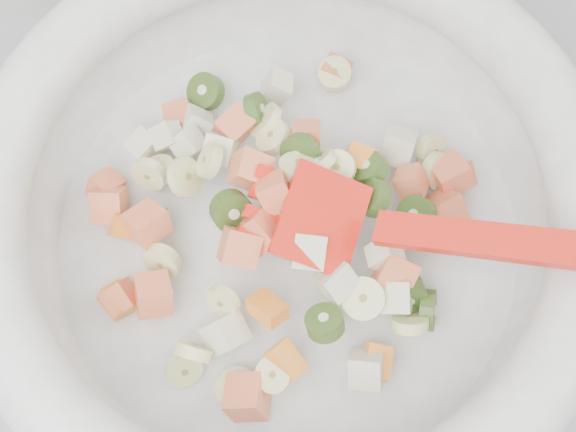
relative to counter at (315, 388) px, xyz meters
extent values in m
cube|color=gray|center=(0.00, 0.00, 0.00)|extent=(2.00, 0.60, 0.90)
cylinder|color=white|center=(-0.02, 0.05, 0.46)|extent=(0.33, 0.33, 0.02)
torus|color=white|center=(-0.02, 0.05, 0.54)|extent=(0.40, 0.40, 0.04)
cylinder|color=#F0E8A0|center=(-0.07, 0.10, 0.50)|extent=(0.03, 0.03, 0.03)
cylinder|color=#F0E8A0|center=(0.04, -0.03, 0.49)|extent=(0.03, 0.02, 0.03)
cylinder|color=#F0E8A0|center=(-0.05, -0.05, 0.49)|extent=(0.03, 0.03, 0.02)
cylinder|color=#F0E8A0|center=(-0.09, 0.09, 0.50)|extent=(0.03, 0.03, 0.03)
cylinder|color=#F0E8A0|center=(-0.11, 0.10, 0.49)|extent=(0.03, 0.02, 0.03)
cylinder|color=#F0E8A0|center=(0.00, 0.08, 0.51)|extent=(0.03, 0.03, 0.03)
cylinder|color=#F0E8A0|center=(0.09, 0.09, 0.48)|extent=(0.03, 0.03, 0.03)
cylinder|color=#F0E8A0|center=(0.01, -0.01, 0.50)|extent=(0.04, 0.04, 0.02)
cylinder|color=#F0E8A0|center=(0.08, 0.07, 0.48)|extent=(0.04, 0.03, 0.03)
cylinder|color=#F0E8A0|center=(-0.01, 0.00, 0.50)|extent=(0.02, 0.03, 0.03)
cylinder|color=#F0E8A0|center=(0.01, 0.07, 0.51)|extent=(0.03, 0.03, 0.02)
cylinder|color=#F0E8A0|center=(-0.10, -0.02, 0.49)|extent=(0.03, 0.02, 0.03)
cylinder|color=#F0E8A0|center=(-0.03, 0.12, 0.50)|extent=(0.03, 0.04, 0.03)
cylinder|color=#F0E8A0|center=(-0.08, -0.05, 0.48)|extent=(0.03, 0.03, 0.01)
cylinder|color=#F0E8A0|center=(-0.11, -0.03, 0.48)|extent=(0.03, 0.02, 0.03)
cylinder|color=#F0E8A0|center=(0.03, 0.16, 0.48)|extent=(0.03, 0.03, 0.02)
cylinder|color=#F0E8A0|center=(-0.02, 0.11, 0.51)|extent=(0.03, 0.04, 0.03)
cylinder|color=#F0E8A0|center=(-0.08, 0.00, 0.50)|extent=(0.03, 0.03, 0.02)
cylinder|color=#F0E8A0|center=(-0.01, 0.07, 0.52)|extent=(0.04, 0.04, 0.02)
cylinder|color=#F0E8A0|center=(0.01, 0.05, 0.51)|extent=(0.04, 0.04, 0.02)
cylinder|color=#F0E8A0|center=(-0.10, 0.11, 0.49)|extent=(0.03, 0.03, 0.02)
cylinder|color=#F0E8A0|center=(-0.11, 0.04, 0.49)|extent=(0.03, 0.03, 0.04)
cube|color=#FF8050|center=(0.08, 0.04, 0.48)|extent=(0.03, 0.04, 0.03)
cube|color=#FF8050|center=(-0.12, 0.07, 0.49)|extent=(0.03, 0.04, 0.03)
cube|color=#FF8050|center=(-0.14, 0.10, 0.48)|extent=(0.03, 0.03, 0.03)
cube|color=#FF8050|center=(-0.14, 0.09, 0.48)|extent=(0.03, 0.03, 0.03)
cube|color=#FF8050|center=(-0.08, 0.15, 0.48)|extent=(0.02, 0.02, 0.02)
cube|color=#FF8050|center=(0.09, 0.06, 0.49)|extent=(0.03, 0.03, 0.03)
cube|color=#FF8050|center=(-0.03, 0.06, 0.52)|extent=(0.03, 0.03, 0.03)
cube|color=#FF8050|center=(-0.04, 0.08, 0.51)|extent=(0.04, 0.03, 0.03)
cube|color=#FF8050|center=(0.10, 0.06, 0.48)|extent=(0.02, 0.03, 0.03)
cube|color=#FF8050|center=(-0.05, 0.12, 0.50)|extent=(0.03, 0.03, 0.02)
cube|color=#FF8050|center=(0.00, 0.10, 0.50)|extent=(0.02, 0.03, 0.03)
cube|color=#FF8050|center=(-0.04, 0.04, 0.51)|extent=(0.04, 0.03, 0.04)
cube|color=#FF8050|center=(-0.07, -0.05, 0.48)|extent=(0.03, 0.03, 0.03)
cube|color=#FF8050|center=(0.07, 0.03, 0.48)|extent=(0.03, 0.03, 0.03)
cube|color=#FF8050|center=(-0.12, 0.02, 0.49)|extent=(0.03, 0.03, 0.03)
cube|color=#FF8050|center=(-0.06, 0.03, 0.51)|extent=(0.03, 0.03, 0.03)
cube|color=#FF8050|center=(0.06, 0.06, 0.49)|extent=(0.03, 0.03, 0.03)
cube|color=#FF8050|center=(0.03, 0.16, 0.48)|extent=(0.03, 0.03, 0.02)
cube|color=#FF8050|center=(-0.14, 0.02, 0.48)|extent=(0.03, 0.03, 0.03)
cube|color=#FF8050|center=(0.03, 0.00, 0.50)|extent=(0.03, 0.04, 0.03)
cylinder|color=#5F9431|center=(-0.01, 0.09, 0.51)|extent=(0.03, 0.03, 0.03)
cylinder|color=#5F9431|center=(-0.06, 0.06, 0.51)|extent=(0.04, 0.03, 0.04)
cylinder|color=#5F9431|center=(-0.11, 0.07, 0.49)|extent=(0.03, 0.02, 0.03)
cylinder|color=#5F9431|center=(0.04, -0.01, 0.49)|extent=(0.03, 0.04, 0.03)
cylinder|color=#5F9431|center=(-0.03, 0.13, 0.50)|extent=(0.02, 0.03, 0.03)
cylinder|color=#5F9431|center=(-0.06, 0.16, 0.48)|extent=(0.03, 0.03, 0.03)
cylinder|color=#5F9431|center=(0.05, -0.02, 0.48)|extent=(0.02, 0.04, 0.04)
cylinder|color=#5F9431|center=(0.06, 0.03, 0.50)|extent=(0.03, 0.04, 0.03)
cylinder|color=#5F9431|center=(0.03, 0.07, 0.50)|extent=(0.03, 0.03, 0.03)
cylinder|color=#5F9431|center=(0.04, -0.02, 0.49)|extent=(0.03, 0.02, 0.04)
cylinder|color=#5F9431|center=(0.03, 0.05, 0.50)|extent=(0.03, 0.03, 0.03)
cylinder|color=#5F9431|center=(-0.02, -0.02, 0.50)|extent=(0.03, 0.03, 0.02)
cube|color=beige|center=(0.00, -0.05, 0.48)|extent=(0.03, 0.03, 0.03)
cube|color=beige|center=(0.00, 0.07, 0.51)|extent=(0.03, 0.03, 0.04)
cube|color=beige|center=(0.03, -0.01, 0.49)|extent=(0.03, 0.03, 0.03)
cube|color=beige|center=(-0.08, 0.12, 0.49)|extent=(0.03, 0.02, 0.03)
cube|color=beige|center=(0.03, 0.01, 0.50)|extent=(0.02, 0.02, 0.03)
cube|color=beige|center=(0.06, 0.09, 0.49)|extent=(0.03, 0.04, 0.03)
cube|color=beige|center=(-0.01, 0.15, 0.49)|extent=(0.03, 0.02, 0.03)
cube|color=beige|center=(-0.11, 0.13, 0.48)|extent=(0.03, 0.03, 0.03)
cube|color=beige|center=(0.00, 0.00, 0.50)|extent=(0.03, 0.03, 0.03)
cube|color=beige|center=(-0.08, -0.01, 0.49)|extent=(0.03, 0.03, 0.03)
cube|color=beige|center=(-0.06, 0.11, 0.49)|extent=(0.03, 0.03, 0.03)
cube|color=beige|center=(-0.07, 0.14, 0.48)|extent=(0.03, 0.03, 0.03)
cube|color=beige|center=(-0.09, 0.13, 0.49)|extent=(0.02, 0.02, 0.03)
cube|color=beige|center=(-0.02, 0.02, 0.51)|extent=(0.03, 0.03, 0.03)
cube|color=orange|center=(0.01, -0.05, 0.48)|extent=(0.03, 0.03, 0.02)
cube|color=orange|center=(-0.13, 0.07, 0.48)|extent=(0.03, 0.02, 0.03)
cube|color=orange|center=(-0.05, -0.01, 0.50)|extent=(0.03, 0.03, 0.02)
cube|color=orange|center=(0.03, 0.08, 0.50)|extent=(0.03, 0.03, 0.02)
cube|color=orange|center=(-0.14, 0.02, 0.48)|extent=(0.03, 0.03, 0.02)
cube|color=orange|center=(-0.04, -0.04, 0.49)|extent=(0.03, 0.03, 0.02)
cube|color=red|center=(-0.01, 0.04, 0.52)|extent=(0.07, 0.08, 0.03)
cube|color=red|center=(-0.03, 0.07, 0.52)|extent=(0.03, 0.02, 0.02)
cube|color=red|center=(-0.03, 0.06, 0.52)|extent=(0.03, 0.02, 0.02)
cube|color=red|center=(-0.04, 0.05, 0.52)|extent=(0.03, 0.02, 0.02)
cube|color=red|center=(-0.05, 0.03, 0.52)|extent=(0.03, 0.02, 0.02)
cube|color=red|center=(0.10, -0.02, 0.56)|extent=(0.17, 0.10, 0.07)
camera|label=1|loc=(-0.06, -0.11, 0.94)|focal=45.00mm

